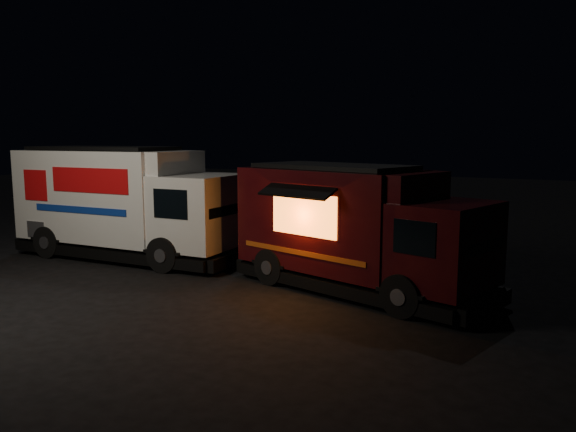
# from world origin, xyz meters

# --- Properties ---
(ground) EXTENTS (80.00, 80.00, 0.00)m
(ground) POSITION_xyz_m (0.00, 0.00, 0.00)
(ground) COLOR black
(ground) RESTS_ON ground
(white_truck) EXTENTS (7.12, 2.83, 3.16)m
(white_truck) POSITION_xyz_m (-3.90, 2.02, 1.58)
(white_truck) COLOR silver
(white_truck) RESTS_ON ground
(red_truck) EXTENTS (6.41, 3.62, 2.82)m
(red_truck) POSITION_xyz_m (3.17, 1.92, 1.41)
(red_truck) COLOR #380A0B
(red_truck) RESTS_ON ground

